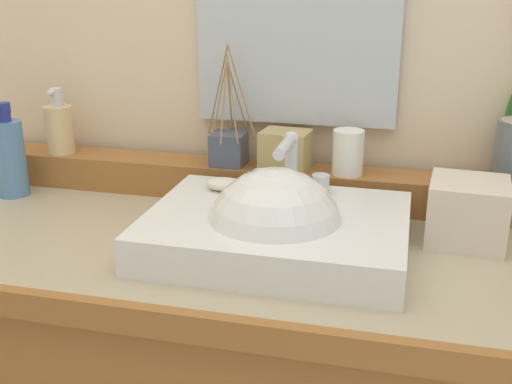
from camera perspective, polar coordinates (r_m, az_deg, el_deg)
name	(u,v)px	position (r m, az deg, el deg)	size (l,w,h in m)	color
back_ledge	(269,183)	(1.30, 1.20, 0.86)	(1.26, 0.10, 0.07)	#99602D
sink_basin	(276,234)	(1.06, 1.79, -3.80)	(0.43, 0.33, 0.26)	white
soap_bar	(225,184)	(1.16, -2.85, 0.70)	(0.07, 0.04, 0.02)	silver
soap_dispenser	(59,127)	(1.43, -17.35, 5.61)	(0.06, 0.06, 0.14)	#DFBD86
tumbler_cup	(348,152)	(1.24, 8.32, 3.57)	(0.06, 0.06, 0.09)	white
reed_diffuser	(229,147)	(1.29, -2.47, 4.10)	(0.11, 0.10, 0.24)	#454C5F
trinket_box	(285,150)	(1.26, 2.68, 3.80)	(0.09, 0.07, 0.08)	tan
lotion_bottle	(10,156)	(1.40, -21.38, 3.02)	(0.06, 0.07, 0.20)	#5380AD
tissue_box	(467,212)	(1.14, 18.56, -1.71)	(0.13, 0.13, 0.11)	beige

